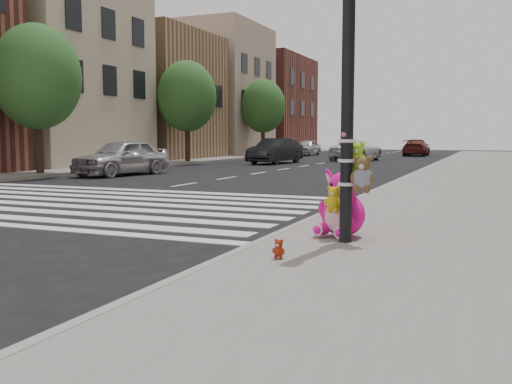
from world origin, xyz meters
The scene contains 19 objects.
ground centered at (0.00, 0.00, 0.00)m, with size 120.00×120.00×0.00m, color black.
sidewalk_far centered at (-13.50, 20.00, 0.07)m, with size 6.00×80.00×0.14m, color slate.
curb_edge centered at (1.55, 10.00, 0.07)m, with size 0.12×80.00×0.15m, color gray.
crosswalk centered at (-4.50, 5.20, 0.01)m, with size 11.00×6.00×0.01m, color silver, non-canonical shape.
bld_far_b centered at (-15.50, 17.00, 5.50)m, with size 6.00×8.00×11.00m, color beige.
bld_far_c centered at (-15.50, 26.00, 4.00)m, with size 6.00×8.00×8.00m, color #A47D57.
bld_far_d centered at (-15.50, 35.00, 5.00)m, with size 6.00×8.00×10.00m, color tan.
bld_far_e centered at (-15.50, 46.00, 4.50)m, with size 6.00×10.00×9.00m, color brown.
signal_pole centered at (2.63, 1.81, 1.75)m, with size 0.70×0.50×4.00m.
tree_far_a centered at (-11.20, 11.00, 3.65)m, with size 3.20×3.20×5.44m.
tree_far_b centered at (-11.20, 22.00, 3.65)m, with size 3.20×3.20×5.44m.
tree_far_c centered at (-11.20, 33.00, 3.65)m, with size 3.20×3.20×5.44m.
pink_bunny centered at (2.46, 2.17, 0.52)m, with size 0.74×0.81×0.94m.
red_teddy centered at (2.16, 0.50, 0.25)m, with size 0.15×0.11×0.22m, color #A02710, non-canonical shape.
car_silver_far centered at (-8.88, 12.83, 0.70)m, with size 1.65×4.10×1.40m, color silver.
car_dark_far centered at (-6.77, 23.88, 0.69)m, with size 1.47×4.22×1.39m, color black.
car_white_near centered at (-3.50, 29.29, 0.63)m, with size 2.08×4.50×1.25m, color silver.
car_maroon_near centered at (-1.24, 39.65, 0.63)m, with size 1.76×4.32×1.25m, color #571C18.
car_silver_deep centered at (-9.20, 37.17, 0.63)m, with size 1.48×3.68×1.25m, color #BAB9BE.
Camera 1 is at (4.35, -5.35, 1.50)m, focal length 40.00 mm.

